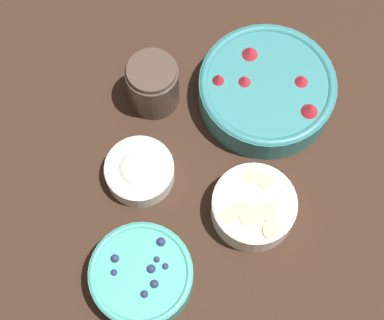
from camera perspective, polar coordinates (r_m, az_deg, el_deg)
ground_plane at (r=1.15m, az=6.35°, el=0.69°), size 4.00×4.00×0.00m
bowl_strawberries at (r=1.17m, az=6.66°, el=6.30°), size 0.25×0.25×0.08m
bowl_blueberries at (r=1.05m, az=-4.51°, el=-10.20°), size 0.17×0.17×0.06m
bowl_bananas at (r=1.08m, az=5.69°, el=-4.19°), size 0.14×0.14×0.06m
bowl_cream at (r=1.11m, az=-4.69°, el=-0.92°), size 0.12×0.12×0.05m
jar_chocolate at (r=1.15m, az=-3.48°, el=6.65°), size 0.09×0.09×0.10m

